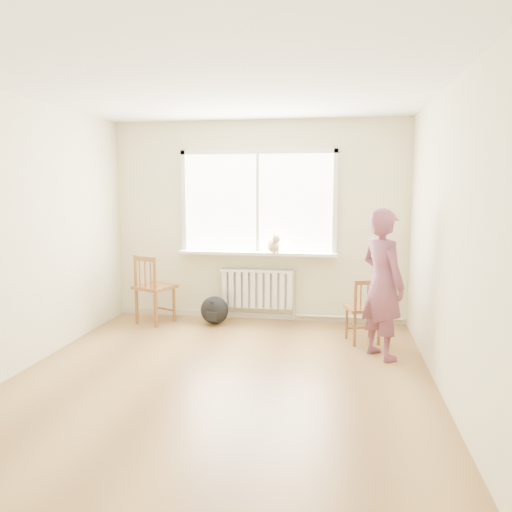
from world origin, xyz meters
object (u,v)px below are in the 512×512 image
at_px(chair_left, 152,289).
at_px(backpack, 214,310).
at_px(cat, 274,244).
at_px(person, 383,284).
at_px(chair_right, 364,311).

relative_size(chair_left, backpack, 2.47).
xyz_separation_m(cat, backpack, (-0.78, -0.20, -0.87)).
relative_size(chair_left, cat, 2.34).
bearing_deg(chair_left, person, -173.66).
distance_m(chair_left, backpack, 0.87).
bearing_deg(chair_left, chair_right, -165.34).
relative_size(chair_right, cat, 1.94).
height_order(person, backpack, person).
height_order(chair_right, cat, cat).
bearing_deg(backpack, chair_left, -172.06).
bearing_deg(person, chair_left, 37.93).
bearing_deg(chair_right, backpack, -32.25).
distance_m(chair_left, person, 3.04).
xyz_separation_m(chair_left, chair_right, (2.74, -0.41, -0.08)).
bearing_deg(chair_right, cat, -49.07).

